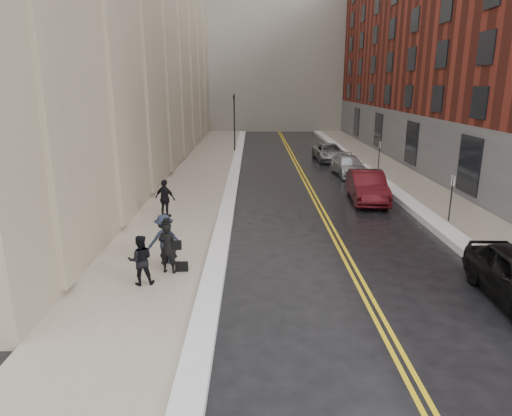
{
  "coord_description": "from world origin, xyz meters",
  "views": [
    {
      "loc": [
        -0.91,
        -11.6,
        6.19
      ],
      "look_at": [
        -0.81,
        5.0,
        1.6
      ],
      "focal_mm": 32.0,
      "sensor_mm": 36.0,
      "label": 1
    }
  ],
  "objects_px": {
    "car_silver_near": "(349,166)",
    "pedestrian_b": "(165,239)",
    "car_maroon": "(367,186)",
    "car_silver_far": "(330,152)",
    "pedestrian_main": "(168,248)",
    "pedestrian_a": "(141,260)",
    "pedestrian_c": "(165,199)"
  },
  "relations": [
    {
      "from": "pedestrian_main",
      "to": "pedestrian_a",
      "type": "relative_size",
      "value": 1.09
    },
    {
      "from": "pedestrian_b",
      "to": "pedestrian_main",
      "type": "bearing_deg",
      "value": 86.25
    },
    {
      "from": "car_silver_near",
      "to": "pedestrian_main",
      "type": "bearing_deg",
      "value": -123.18
    },
    {
      "from": "car_silver_near",
      "to": "pedestrian_c",
      "type": "xyz_separation_m",
      "value": [
        -10.61,
        -10.58,
        0.37
      ]
    },
    {
      "from": "car_silver_far",
      "to": "pedestrian_b",
      "type": "height_order",
      "value": "pedestrian_b"
    },
    {
      "from": "car_maroon",
      "to": "car_silver_near",
      "type": "bearing_deg",
      "value": 90.35
    },
    {
      "from": "pedestrian_a",
      "to": "pedestrian_c",
      "type": "xyz_separation_m",
      "value": [
        -0.59,
        7.27,
        0.1
      ]
    },
    {
      "from": "car_maroon",
      "to": "car_silver_far",
      "type": "relative_size",
      "value": 1.01
    },
    {
      "from": "pedestrian_c",
      "to": "car_silver_far",
      "type": "bearing_deg",
      "value": -97.48
    },
    {
      "from": "car_silver_near",
      "to": "pedestrian_a",
      "type": "relative_size",
      "value": 2.89
    },
    {
      "from": "car_silver_near",
      "to": "pedestrian_a",
      "type": "height_order",
      "value": "pedestrian_a"
    },
    {
      "from": "car_maroon",
      "to": "pedestrian_b",
      "type": "bearing_deg",
      "value": -131.13
    },
    {
      "from": "car_silver_far",
      "to": "pedestrian_main",
      "type": "bearing_deg",
      "value": -114.11
    },
    {
      "from": "car_maroon",
      "to": "pedestrian_c",
      "type": "relative_size",
      "value": 2.76
    },
    {
      "from": "car_maroon",
      "to": "pedestrian_main",
      "type": "bearing_deg",
      "value": -127.95
    },
    {
      "from": "car_silver_near",
      "to": "pedestrian_b",
      "type": "relative_size",
      "value": 2.62
    },
    {
      "from": "car_silver_far",
      "to": "pedestrian_c",
      "type": "relative_size",
      "value": 2.73
    },
    {
      "from": "pedestrian_a",
      "to": "pedestrian_c",
      "type": "bearing_deg",
      "value": -97.77
    },
    {
      "from": "car_maroon",
      "to": "car_silver_far",
      "type": "xyz_separation_m",
      "value": [
        0.13,
        13.2,
        -0.13
      ]
    },
    {
      "from": "car_silver_far",
      "to": "pedestrian_a",
      "type": "distance_m",
      "value": 25.85
    },
    {
      "from": "pedestrian_c",
      "to": "pedestrian_a",
      "type": "bearing_deg",
      "value": 118.82
    },
    {
      "from": "car_silver_near",
      "to": "car_silver_far",
      "type": "relative_size",
      "value": 0.94
    },
    {
      "from": "car_silver_far",
      "to": "pedestrian_main",
      "type": "xyz_separation_m",
      "value": [
        -9.01,
        -23.08,
        0.34
      ]
    },
    {
      "from": "car_silver_near",
      "to": "pedestrian_c",
      "type": "bearing_deg",
      "value": -139.45
    },
    {
      "from": "car_silver_near",
      "to": "pedestrian_b",
      "type": "distance_m",
      "value": 18.81
    },
    {
      "from": "car_silver_near",
      "to": "pedestrian_main",
      "type": "relative_size",
      "value": 2.66
    },
    {
      "from": "car_maroon",
      "to": "pedestrian_b",
      "type": "relative_size",
      "value": 2.79
    },
    {
      "from": "car_silver_near",
      "to": "pedestrian_main",
      "type": "height_order",
      "value": "pedestrian_main"
    },
    {
      "from": "pedestrian_c",
      "to": "pedestrian_main",
      "type": "bearing_deg",
      "value": 125.47
    },
    {
      "from": "pedestrian_main",
      "to": "pedestrian_b",
      "type": "bearing_deg",
      "value": -60.89
    },
    {
      "from": "car_silver_far",
      "to": "pedestrian_main",
      "type": "height_order",
      "value": "pedestrian_main"
    },
    {
      "from": "car_silver_near",
      "to": "pedestrian_a",
      "type": "xyz_separation_m",
      "value": [
        -10.02,
        -17.85,
        0.28
      ]
    }
  ]
}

